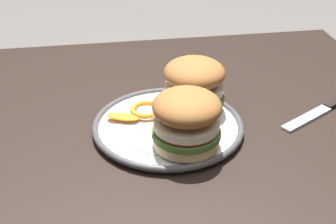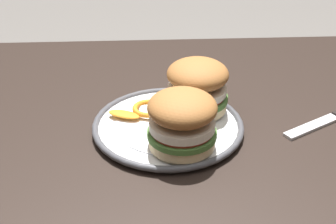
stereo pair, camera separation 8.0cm
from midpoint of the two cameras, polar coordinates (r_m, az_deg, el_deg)
name	(u,v)px [view 1 (the left image)]	position (r m, az deg, el deg)	size (l,w,h in m)	color
dining_table	(142,195)	(0.91, -5.68, -9.91)	(1.15, 1.00, 0.77)	black
dinner_plate	(168,126)	(0.89, -2.59, -1.76)	(0.28, 0.28, 0.02)	white
sandwich_half_left	(194,84)	(0.91, 0.62, 3.33)	(0.15, 0.15, 0.10)	beige
sandwich_half_right	(187,119)	(0.80, -0.63, -0.87)	(0.16, 0.16, 0.10)	beige
orange_peel_curled	(146,110)	(0.92, -5.16, 0.20)	(0.07, 0.07, 0.01)	orange
orange_peel_strip_long	(123,117)	(0.90, -8.00, -0.64)	(0.07, 0.05, 0.01)	orange
table_knife	(325,108)	(1.00, 16.14, 0.34)	(0.20, 0.13, 0.01)	silver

